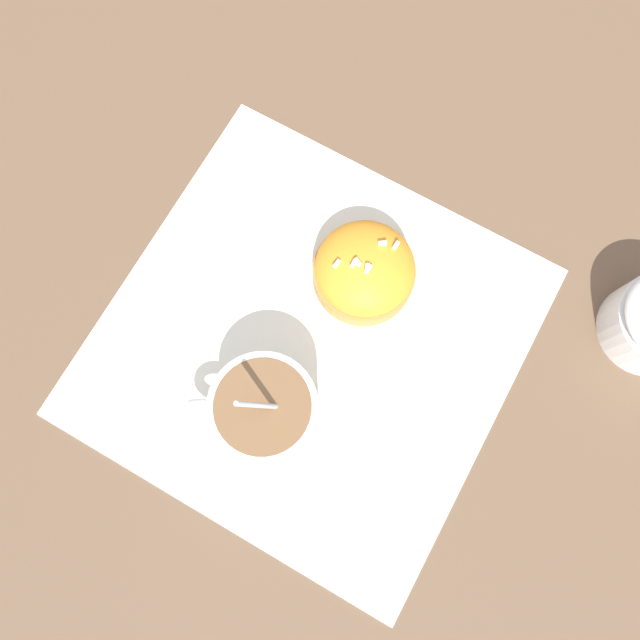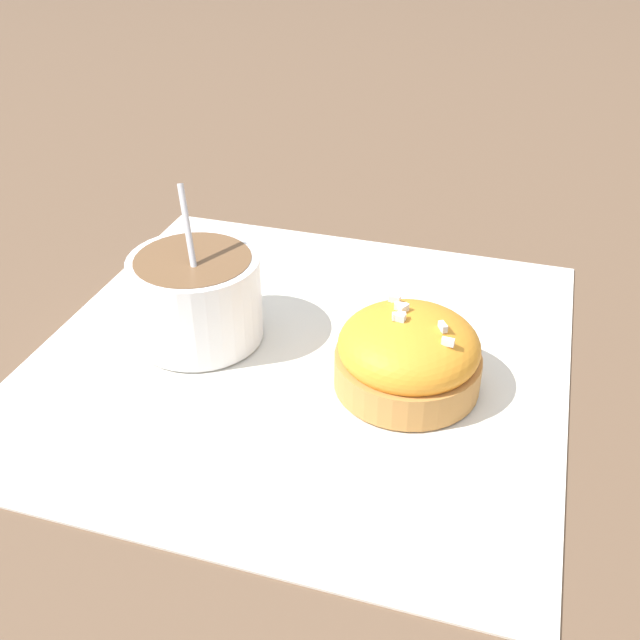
% 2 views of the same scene
% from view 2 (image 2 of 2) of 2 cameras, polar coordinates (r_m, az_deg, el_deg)
% --- Properties ---
extents(ground_plane, '(3.00, 3.00, 0.00)m').
position_cam_2_polar(ground_plane, '(0.49, -1.42, -2.73)').
color(ground_plane, brown).
extents(paper_napkin, '(0.34, 0.34, 0.00)m').
position_cam_2_polar(paper_napkin, '(0.48, -1.42, -2.59)').
color(paper_napkin, white).
rests_on(paper_napkin, ground_plane).
extents(coffee_cup, '(0.08, 0.10, 0.10)m').
position_cam_2_polar(coffee_cup, '(0.49, -9.51, 1.90)').
color(coffee_cup, white).
rests_on(coffee_cup, paper_napkin).
extents(frosted_pastry, '(0.09, 0.09, 0.05)m').
position_cam_2_polar(frosted_pastry, '(0.45, 6.73, -2.64)').
color(frosted_pastry, '#C18442').
rests_on(frosted_pastry, paper_napkin).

